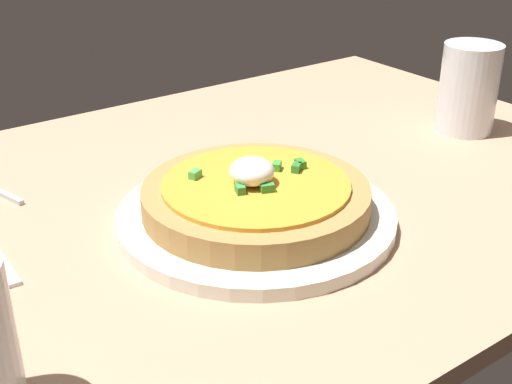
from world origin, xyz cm
name	(u,v)px	position (x,y,z in cm)	size (l,w,h in cm)	color
dining_table	(238,197)	(0.00, 0.00, 1.00)	(97.22, 65.87, 2.01)	tan
plate	(256,216)	(-2.83, -7.30, 2.69)	(27.44, 27.44, 1.37)	silver
pizza	(256,196)	(-2.84, -7.30, 4.94)	(22.26, 22.26, 5.63)	#AB7F45
cup_near	(468,93)	(34.26, -2.82, 7.06)	(7.44, 7.44, 11.49)	silver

